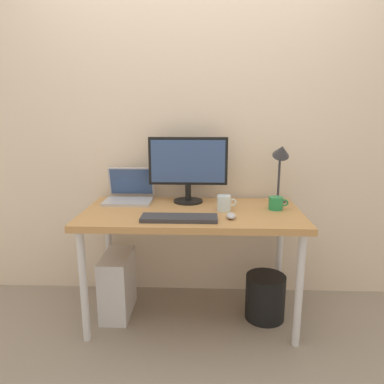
{
  "coord_description": "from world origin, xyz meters",
  "views": [
    {
      "loc": [
        0.08,
        -2.18,
        1.35
      ],
      "look_at": [
        0.0,
        0.0,
        0.86
      ],
      "focal_mm": 33.56,
      "sensor_mm": 36.0,
      "label": 1
    }
  ],
  "objects_px": {
    "desk": "(192,221)",
    "mouse": "(231,216)",
    "monitor": "(188,166)",
    "keyboard": "(179,218)",
    "laptop": "(129,193)",
    "glass_cup": "(224,203)",
    "wastebasket": "(265,297)",
    "computer_tower": "(118,284)",
    "desk_lamp": "(281,160)",
    "coffee_mug": "(276,203)"
  },
  "relations": [
    {
      "from": "keyboard",
      "to": "wastebasket",
      "type": "xyz_separation_m",
      "value": [
        0.55,
        0.2,
        -0.6
      ]
    },
    {
      "from": "computer_tower",
      "to": "wastebasket",
      "type": "distance_m",
      "value": 0.99
    },
    {
      "from": "computer_tower",
      "to": "wastebasket",
      "type": "bearing_deg",
      "value": -1.49
    },
    {
      "from": "laptop",
      "to": "desk_lamp",
      "type": "height_order",
      "value": "desk_lamp"
    },
    {
      "from": "mouse",
      "to": "computer_tower",
      "type": "xyz_separation_m",
      "value": [
        -0.74,
        0.19,
        -0.55
      ]
    },
    {
      "from": "monitor",
      "to": "computer_tower",
      "type": "distance_m",
      "value": 0.93
    },
    {
      "from": "laptop",
      "to": "desk_lamp",
      "type": "distance_m",
      "value": 1.06
    },
    {
      "from": "glass_cup",
      "to": "computer_tower",
      "type": "xyz_separation_m",
      "value": [
        -0.71,
        0.02,
        -0.58
      ]
    },
    {
      "from": "desk",
      "to": "mouse",
      "type": "height_order",
      "value": "mouse"
    },
    {
      "from": "laptop",
      "to": "coffee_mug",
      "type": "xyz_separation_m",
      "value": [
        0.98,
        -0.19,
        -0.02
      ]
    },
    {
      "from": "keyboard",
      "to": "mouse",
      "type": "bearing_deg",
      "value": 7.35
    },
    {
      "from": "monitor",
      "to": "desk_lamp",
      "type": "xyz_separation_m",
      "value": [
        0.62,
        0.0,
        0.04
      ]
    },
    {
      "from": "monitor",
      "to": "glass_cup",
      "type": "height_order",
      "value": "monitor"
    },
    {
      "from": "keyboard",
      "to": "coffee_mug",
      "type": "height_order",
      "value": "coffee_mug"
    },
    {
      "from": "desk",
      "to": "mouse",
      "type": "xyz_separation_m",
      "value": [
        0.23,
        -0.17,
        0.08
      ]
    },
    {
      "from": "mouse",
      "to": "glass_cup",
      "type": "bearing_deg",
      "value": 100.38
    },
    {
      "from": "coffee_mug",
      "to": "glass_cup",
      "type": "distance_m",
      "value": 0.33
    },
    {
      "from": "monitor",
      "to": "glass_cup",
      "type": "xyz_separation_m",
      "value": [
        0.24,
        -0.21,
        -0.21
      ]
    },
    {
      "from": "computer_tower",
      "to": "wastebasket",
      "type": "height_order",
      "value": "computer_tower"
    },
    {
      "from": "mouse",
      "to": "desk_lamp",
      "type": "bearing_deg",
      "value": 47.27
    },
    {
      "from": "mouse",
      "to": "computer_tower",
      "type": "distance_m",
      "value": 0.94
    },
    {
      "from": "coffee_mug",
      "to": "glass_cup",
      "type": "height_order",
      "value": "glass_cup"
    },
    {
      "from": "coffee_mug",
      "to": "computer_tower",
      "type": "relative_size",
      "value": 0.3
    },
    {
      "from": "desk_lamp",
      "to": "keyboard",
      "type": "distance_m",
      "value": 0.82
    },
    {
      "from": "desk_lamp",
      "to": "computer_tower",
      "type": "relative_size",
      "value": 1.0
    },
    {
      "from": "wastebasket",
      "to": "computer_tower",
      "type": "bearing_deg",
      "value": 178.51
    },
    {
      "from": "coffee_mug",
      "to": "wastebasket",
      "type": "distance_m",
      "value": 0.63
    },
    {
      "from": "mouse",
      "to": "glass_cup",
      "type": "distance_m",
      "value": 0.18
    },
    {
      "from": "monitor",
      "to": "desk_lamp",
      "type": "distance_m",
      "value": 0.62
    },
    {
      "from": "laptop",
      "to": "keyboard",
      "type": "height_order",
      "value": "laptop"
    },
    {
      "from": "monitor",
      "to": "desk",
      "type": "bearing_deg",
      "value": -80.79
    },
    {
      "from": "monitor",
      "to": "keyboard",
      "type": "height_order",
      "value": "monitor"
    },
    {
      "from": "monitor",
      "to": "wastebasket",
      "type": "bearing_deg",
      "value": -22.58
    },
    {
      "from": "wastebasket",
      "to": "desk_lamp",
      "type": "bearing_deg",
      "value": 65.6
    },
    {
      "from": "mouse",
      "to": "wastebasket",
      "type": "xyz_separation_m",
      "value": [
        0.25,
        0.16,
        -0.61
      ]
    },
    {
      "from": "laptop",
      "to": "keyboard",
      "type": "xyz_separation_m",
      "value": [
        0.38,
        -0.43,
        -0.05
      ]
    },
    {
      "from": "desk",
      "to": "coffee_mug",
      "type": "relative_size",
      "value": 10.99
    },
    {
      "from": "desk",
      "to": "glass_cup",
      "type": "bearing_deg",
      "value": 1.56
    },
    {
      "from": "desk_lamp",
      "to": "coffee_mug",
      "type": "distance_m",
      "value": 0.31
    },
    {
      "from": "monitor",
      "to": "computer_tower",
      "type": "height_order",
      "value": "monitor"
    },
    {
      "from": "laptop",
      "to": "wastebasket",
      "type": "bearing_deg",
      "value": -14.1
    },
    {
      "from": "laptop",
      "to": "computer_tower",
      "type": "distance_m",
      "value": 0.63
    },
    {
      "from": "laptop",
      "to": "glass_cup",
      "type": "distance_m",
      "value": 0.68
    },
    {
      "from": "keyboard",
      "to": "coffee_mug",
      "type": "relative_size",
      "value": 3.54
    },
    {
      "from": "desk",
      "to": "laptop",
      "type": "bearing_deg",
      "value": 152.64
    },
    {
      "from": "keyboard",
      "to": "computer_tower",
      "type": "bearing_deg",
      "value": 152.63
    },
    {
      "from": "glass_cup",
      "to": "desk_lamp",
      "type": "bearing_deg",
      "value": 28.54
    },
    {
      "from": "desk",
      "to": "desk_lamp",
      "type": "distance_m",
      "value": 0.72
    },
    {
      "from": "mouse",
      "to": "wastebasket",
      "type": "distance_m",
      "value": 0.68
    },
    {
      "from": "mouse",
      "to": "coffee_mug",
      "type": "bearing_deg",
      "value": 35.01
    }
  ]
}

